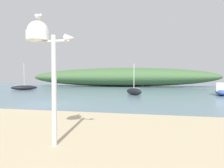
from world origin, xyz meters
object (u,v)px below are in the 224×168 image
object	(u,v)px
mast_structure	(42,42)
motorboat_mid_channel	(222,91)
sailboat_centre_water	(24,88)
sailboat_near_shore	(134,91)
seagull_on_radar	(38,16)

from	to	relation	value
mast_structure	motorboat_mid_channel	xyz separation A→B (m)	(10.05, 18.71, -2.22)
mast_structure	sailboat_centre_water	size ratio (longest dim) A/B	0.71
mast_structure	sailboat_near_shore	world-z (taller)	sailboat_near_shore
sailboat_centre_water	sailboat_near_shore	bearing A→B (deg)	-16.97
mast_structure	seagull_on_radar	distance (m)	0.64
mast_structure	motorboat_mid_channel	distance (m)	21.36
sailboat_centre_water	motorboat_mid_channel	world-z (taller)	sailboat_centre_water
mast_structure	sailboat_near_shore	size ratio (longest dim) A/B	0.87
seagull_on_radar	sailboat_centre_water	distance (m)	28.35
mast_structure	seagull_on_radar	bearing A→B (deg)	171.84
seagull_on_radar	motorboat_mid_channel	size ratio (longest dim) A/B	0.06
sailboat_centre_water	mast_structure	bearing A→B (deg)	-51.84
mast_structure	sailboat_near_shore	xyz separation A→B (m)	(0.55, 16.73, -2.30)
seagull_on_radar	motorboat_mid_channel	world-z (taller)	seagull_on_radar
mast_structure	sailboat_centre_water	xyz separation A→B (m)	(-17.46, 22.23, -2.33)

